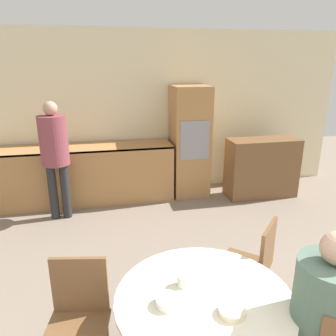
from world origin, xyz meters
TOP-DOWN VIEW (x-y plane):
  - wall_back at (0.00, 4.98)m, footprint 6.74×0.05m
  - kitchen_counter at (-1.07, 4.63)m, footprint 2.90×0.60m
  - oven_unit at (0.70, 4.64)m, footprint 0.57×0.59m
  - sideboard at (1.82, 4.29)m, footprint 1.12×0.45m
  - dining_table at (-0.12, 1.29)m, footprint 1.12×1.12m
  - chair_far_left at (-0.91, 1.52)m, footprint 0.47×0.47m
  - chair_far_right at (0.50, 1.83)m, footprint 0.57×0.57m
  - person_seated at (0.51, 0.94)m, footprint 0.39×0.47m
  - person_standing at (-1.31, 4.11)m, footprint 0.37×0.37m
  - cup at (-0.22, 1.41)m, footprint 0.08×0.08m
  - bowl_near at (-0.01, 1.10)m, footprint 0.16×0.16m
  - bowl_centre at (-0.36, 1.25)m, footprint 0.15×0.15m

SIDE VIEW (x-z plane):
  - kitchen_counter at x=-1.07m, z-range 0.01..0.90m
  - sideboard at x=1.82m, z-range 0.00..0.95m
  - dining_table at x=-0.12m, z-range 0.14..0.86m
  - chair_far_left at x=-0.91m, z-range 0.06..0.95m
  - chair_far_right at x=0.50m, z-range 0.06..0.95m
  - person_seated at x=0.51m, z-range 0.10..1.36m
  - bowl_near at x=-0.01m, z-range 0.72..0.76m
  - bowl_centre at x=-0.36m, z-range 0.72..0.77m
  - cup at x=-0.22m, z-range 0.72..0.80m
  - oven_unit at x=0.70m, z-range 0.00..1.76m
  - person_standing at x=-1.31m, z-range 0.19..1.82m
  - wall_back at x=0.00m, z-range 0.00..2.60m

